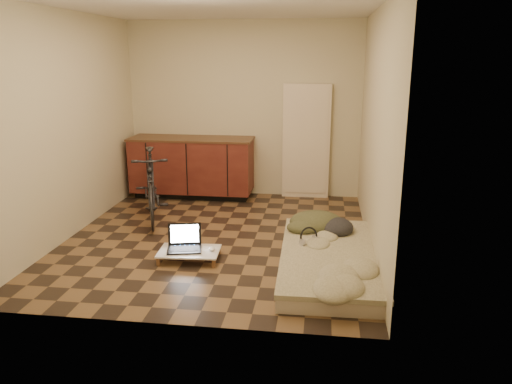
# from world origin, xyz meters

# --- Properties ---
(room_shell) EXTENTS (3.50, 4.00, 2.60)m
(room_shell) POSITION_xyz_m (0.00, 0.00, 1.30)
(room_shell) COLOR brown
(room_shell) RESTS_ON ground
(cabinets) EXTENTS (1.84, 0.62, 0.91)m
(cabinets) POSITION_xyz_m (-0.75, 1.70, 0.47)
(cabinets) COLOR black
(cabinets) RESTS_ON ground
(appliance_panel) EXTENTS (0.70, 0.10, 1.70)m
(appliance_panel) POSITION_xyz_m (0.95, 1.94, 0.85)
(appliance_panel) COLOR beige
(appliance_panel) RESTS_ON ground
(bicycle) EXTENTS (0.95, 1.63, 1.02)m
(bicycle) POSITION_xyz_m (-0.99, 0.55, 0.51)
(bicycle) COLOR black
(bicycle) RESTS_ON ground
(futon) EXTENTS (1.02, 2.05, 0.17)m
(futon) POSITION_xyz_m (1.30, -0.70, 0.09)
(futon) COLOR beige
(futon) RESTS_ON ground
(clothing_pile) EXTENTS (0.67, 0.56, 0.26)m
(clothing_pile) POSITION_xyz_m (1.21, 0.01, 0.31)
(clothing_pile) COLOR #3C3E24
(clothing_pile) RESTS_ON futon
(headphones) EXTENTS (0.32, 0.32, 0.16)m
(headphones) POSITION_xyz_m (1.08, -0.50, 0.25)
(headphones) COLOR black
(headphones) RESTS_ON futon
(lap_desk) EXTENTS (0.66, 0.45, 0.11)m
(lap_desk) POSITION_xyz_m (-0.17, -0.70, 0.09)
(lap_desk) COLOR brown
(lap_desk) RESTS_ON ground
(laptop) EXTENTS (0.42, 0.39, 0.24)m
(laptop) POSITION_xyz_m (-0.23, -0.65, 0.16)
(laptop) COLOR black
(laptop) RESTS_ON lap_desk
(mouse) EXTENTS (0.10, 0.13, 0.04)m
(mouse) POSITION_xyz_m (0.07, -0.66, 0.13)
(mouse) COLOR white
(mouse) RESTS_ON lap_desk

